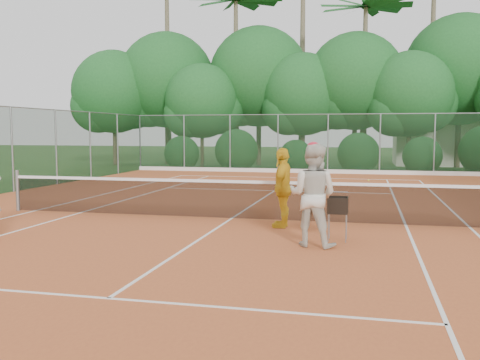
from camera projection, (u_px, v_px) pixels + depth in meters
The scene contains 13 objects.
ground at pixel (231, 220), 13.08m from camera, with size 120.00×120.00×0.00m, color #224317.
clay_court at pixel (231, 219), 13.08m from camera, with size 18.00×36.00×0.02m, color #B8582A.
club_building at pixel (460, 142), 34.14m from camera, with size 8.00×5.00×3.00m, color beige.
tennis_net at pixel (231, 198), 13.03m from camera, with size 11.97×0.10×1.10m.
player_center_grp at pixel (313, 195), 9.94m from camera, with size 1.08×0.93×1.95m.
player_yellow at pixel (283, 188), 11.92m from camera, with size 1.04×0.43×1.78m, color gold.
ball_hopper at pixel (338, 206), 10.44m from camera, with size 0.38×0.38×0.87m.
stray_ball_a at pixel (310, 183), 21.88m from camera, with size 0.07×0.07×0.07m, color #CDEF37.
stray_ball_b at pixel (368, 180), 23.04m from camera, with size 0.07×0.07×0.07m, color #DCEC37.
stray_ball_c at pixel (293, 184), 21.52m from camera, with size 0.07×0.07×0.07m, color yellow.
court_markings at pixel (231, 219), 13.08m from camera, with size 11.03×23.83×0.01m.
fence_back at pixel (303, 144), 27.48m from camera, with size 18.07×0.07×3.00m.
tropical_treeline at pixel (337, 82), 31.88m from camera, with size 32.10×8.49×15.03m.
Camera 1 is at (3.19, -12.54, 2.17)m, focal length 40.00 mm.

